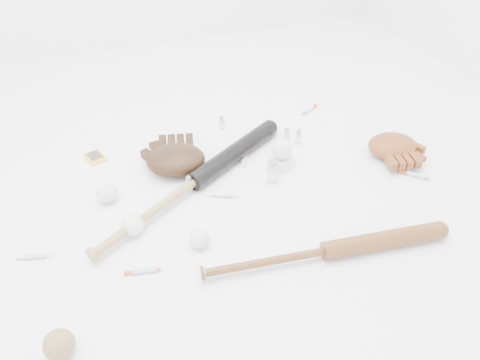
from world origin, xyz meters
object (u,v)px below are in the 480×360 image
object	(u,v)px
bat_dark	(195,181)
glove_dark	(176,159)
bat_wood	(326,251)
pedestal	(281,162)

from	to	relation	value
bat_dark	glove_dark	xyz separation A→B (m)	(-0.04, 0.14, 0.01)
bat_wood	pedestal	world-z (taller)	bat_wood
bat_dark	pedestal	bearing A→B (deg)	-28.46
bat_wood	pedestal	distance (m)	0.50
bat_dark	bat_wood	world-z (taller)	bat_dark
bat_dark	pedestal	world-z (taller)	bat_dark
bat_wood	glove_dark	world-z (taller)	glove_dark
bat_wood	pedestal	size ratio (longest dim) A/B	10.96
bat_wood	glove_dark	distance (m)	0.70
bat_dark	pedestal	xyz separation A→B (m)	(0.36, 0.02, -0.02)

